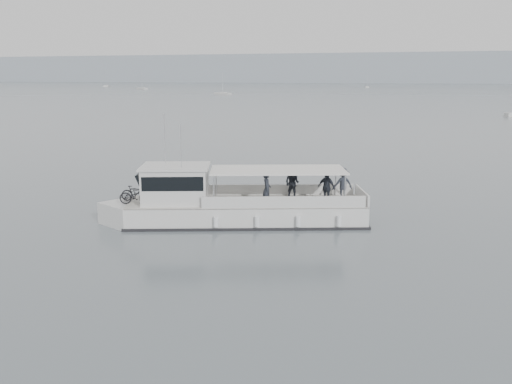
% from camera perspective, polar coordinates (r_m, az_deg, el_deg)
% --- Properties ---
extents(ground, '(1400.00, 1400.00, 0.00)m').
position_cam_1_polar(ground, '(31.51, -1.05, -1.73)').
color(ground, '#566165').
rests_on(ground, ground).
extents(headland, '(1400.00, 90.00, 28.00)m').
position_cam_1_polar(headland, '(589.05, 17.71, 11.71)').
color(headland, '#939EA8').
rests_on(headland, ground).
extents(tour_boat, '(13.12, 7.07, 5.60)m').
position_cam_1_polar(tour_boat, '(28.50, -3.30, -1.29)').
color(tour_boat, silver).
rests_on(tour_boat, ground).
extents(moored_fleet, '(387.26, 260.56, 11.28)m').
position_cam_1_polar(moored_fleet, '(247.95, -1.17, 9.99)').
color(moored_fleet, silver).
rests_on(moored_fleet, ground).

